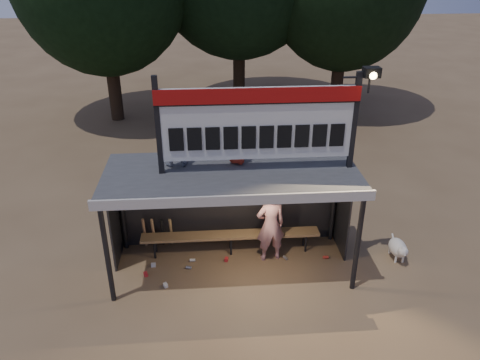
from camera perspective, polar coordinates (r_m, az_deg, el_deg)
name	(u,v)px	position (r m, az deg, el deg)	size (l,w,h in m)	color
ground	(232,266)	(10.38, -0.95, -10.45)	(80.00, 80.00, 0.00)	brown
player	(271,225)	(10.15, 3.75, -5.48)	(0.64, 0.42, 1.74)	silver
child_a	(172,138)	(9.27, -8.29, 5.06)	(0.56, 0.43, 1.14)	gray
child_b	(237,143)	(9.31, -0.31, 4.53)	(0.42, 0.28, 0.87)	#B12B1B
dugout_shelter	(231,186)	(9.59, -1.12, -0.75)	(5.10, 2.08, 2.32)	#38383A
scoreboard_assembly	(261,121)	(8.81, 2.54, 7.17)	(4.10, 0.27, 1.99)	black
bench	(231,236)	(10.57, -1.15, -6.78)	(4.00, 0.35, 0.48)	olive
dog	(398,248)	(11.01, 18.73, -7.88)	(0.36, 0.81, 0.49)	beige
bats	(158,232)	(10.86, -9.98, -6.27)	(0.67, 0.35, 0.84)	#8F6543
litter	(210,266)	(10.35, -3.64, -10.38)	(4.06, 0.92, 0.08)	red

